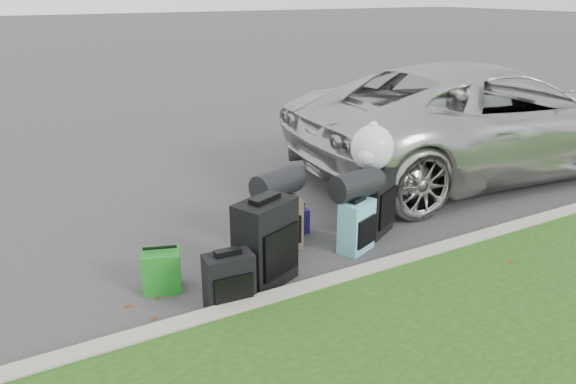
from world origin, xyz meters
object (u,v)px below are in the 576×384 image
suitcase_large_black_right (374,202)px  tote_green (162,271)px  suitcase_large_black_left (265,242)px  tote_navy (295,221)px  suitcase_small_black (229,282)px  suitcase_teal (356,226)px  suitcase_olive (281,224)px  suv (483,118)px

suitcase_large_black_right → tote_green: size_ratio=1.93×
suitcase_large_black_left → tote_navy: (0.81, 0.84, -0.27)m
suitcase_small_black → suitcase_teal: (1.62, 0.40, 0.02)m
suitcase_small_black → suitcase_olive: bearing=45.4°
suitcase_large_black_left → suitcase_small_black: bearing=-173.3°
suv → tote_green: suv is taller
suitcase_large_black_right → tote_green: suitcase_large_black_right is taller
suitcase_small_black → suitcase_teal: bearing=18.6°
suitcase_small_black → suitcase_teal: 1.67m
tote_navy → tote_green: bearing=-163.8°
suitcase_olive → suv: bearing=21.1°
tote_navy → suitcase_olive: bearing=-140.6°
suv → suitcase_large_black_right: size_ratio=7.84×
suitcase_teal → tote_navy: 0.79m
suitcase_small_black → suitcase_olive: 1.28m
suitcase_olive → suitcase_teal: (0.65, -0.43, -0.00)m
suitcase_olive → tote_green: bearing=-162.5°
suitcase_large_black_left → suitcase_large_black_right: bearing=-7.5°
suitcase_large_black_left → suitcase_olive: (0.48, 0.57, -0.13)m
suv → suitcase_teal: suv is taller
suitcase_large_black_right → tote_navy: size_ratio=2.65×
suitcase_small_black → suitcase_large_black_left: size_ratio=0.63×
suv → tote_navy: 3.68m
suitcase_large_black_left → suitcase_large_black_right: size_ratio=1.11×
suv → suitcase_teal: size_ratio=10.50×
suitcase_teal → tote_navy: size_ratio=1.98×
suitcase_teal → suitcase_large_black_right: size_ratio=0.75×
suitcase_large_black_left → suitcase_olive: size_ratio=1.47×
suitcase_large_black_left → suitcase_large_black_right: suitcase_large_black_left is taller
suitcase_large_black_right → tote_navy: 0.90m
suitcase_large_black_left → suitcase_olive: bearing=27.6°
suitcase_large_black_left → tote_navy: size_ratio=2.92×
suitcase_olive → suitcase_small_black: bearing=-131.1°
suv → suitcase_olive: size_ratio=10.43×
suitcase_large_black_right → tote_green: 2.46m
suitcase_teal → suv: bearing=0.7°
suitcase_large_black_right → suitcase_large_black_left: bearing=166.5°
suitcase_small_black → tote_green: bearing=127.6°
suitcase_olive → suitcase_large_black_right: size_ratio=0.75×
tote_green → suitcase_olive: bearing=27.8°
tote_navy → suitcase_large_black_left: bearing=-134.2°
suitcase_small_black → tote_navy: suitcase_small_black is taller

